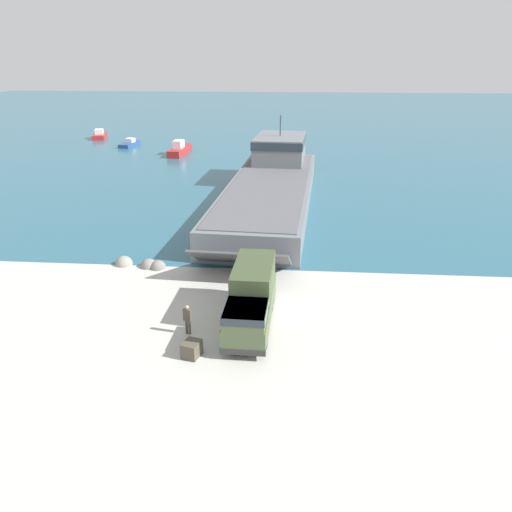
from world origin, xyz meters
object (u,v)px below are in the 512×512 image
Objects in this scene: moored_boat_a at (100,135)px; moored_boat_c at (130,144)px; soldier_on_ramp at (187,317)px; military_truck at (251,298)px; cargo_crate at (192,349)px; landing_craft at (272,182)px; moored_boat_b at (180,149)px.

moored_boat_c is at bearing -56.86° from moored_boat_a.
moored_boat_a reaches higher than moored_boat_c.
moored_boat_a is (-30.81, 67.91, -0.47)m from soldier_on_ramp.
cargo_crate is at bearing -35.82° from military_truck.
landing_craft is at bearing 84.93° from cargo_crate.
soldier_on_ramp reaches higher than cargo_crate.
landing_craft is at bearing -54.58° from moored_boat_b.
moored_boat_c is (-22.65, 60.19, -0.63)m from soldier_on_ramp.
cargo_crate is (31.46, -70.12, -0.17)m from moored_boat_a.
soldier_on_ramp is (-3.38, -28.55, -0.91)m from landing_craft.
moored_boat_b is (-15.95, 52.18, -0.92)m from military_truck.
moored_boat_c is 66.61m from cargo_crate.
cargo_crate is at bearing -151.30° from soldier_on_ramp.
landing_craft is 6.90× the size of moored_boat_c.
soldier_on_ramp is 74.58m from moored_boat_a.
military_truck is 4.27× the size of soldier_on_ramp.
moored_boat_a reaches higher than cargo_crate.
moored_boat_a is 23.21m from moored_boat_b.
moored_boat_b is (-12.47, 53.68, -0.32)m from soldier_on_ramp.
moored_boat_b is (18.34, -14.23, 0.15)m from moored_boat_a.
moored_boat_a is 1.13× the size of moored_boat_c.
military_truck is 74.76m from moored_boat_a.
moored_boat_a is at bearing 36.59° from soldier_on_ramp.
military_truck is at bearing 121.36° from moored_boat_c.
cargo_crate is (0.65, -2.20, -0.64)m from soldier_on_ramp.
moored_boat_b is at bearing 103.22° from cargo_crate.
moored_boat_b is at bearing 125.73° from landing_craft.
military_truck is at bearing -76.12° from moored_boat_a.
landing_craft is 30.91m from cargo_crate.
moored_boat_c is (-10.18, 6.51, -0.31)m from moored_boat_b.
military_truck reaches higher than moored_boat_c.
moored_boat_c is at bearing 150.58° from moored_boat_b.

